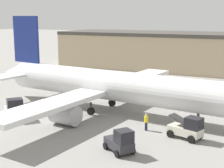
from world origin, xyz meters
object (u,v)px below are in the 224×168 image
Objects in this scene: ground_crew_worker at (146,121)px; pushback_tug at (14,109)px; airplane at (105,85)px; baggage_tug at (121,142)px; belt_loader_truck at (187,128)px.

ground_crew_worker is 14.91m from pushback_tug.
airplane is 11.36× the size of baggage_tug.
belt_loader_truck is at bearing 88.37° from baggage_tug.
pushback_tug is at bearing -157.65° from belt_loader_truck.
airplane reaches higher than baggage_tug.
belt_loader_truck is (4.31, -0.58, 0.11)m from ground_crew_worker.
belt_loader_truck is (4.17, 5.76, 0.08)m from baggage_tug.
airplane is at bearing 171.85° from belt_loader_truck.
ground_crew_worker is at bearing -26.74° from airplane.
ground_crew_worker is at bearing -171.80° from belt_loader_truck.
airplane reaches higher than ground_crew_worker.
ground_crew_worker is 0.49× the size of pushback_tug.
baggage_tug reaches higher than ground_crew_worker.
baggage_tug is 0.89× the size of pushback_tug.
pushback_tug is at bearing -159.46° from baggage_tug.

